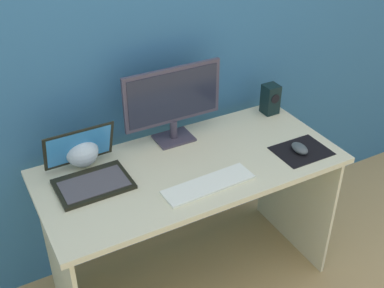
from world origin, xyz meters
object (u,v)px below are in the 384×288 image
speaker_right (270,99)px  monitor (173,101)px  laptop (88,171)px  keyboard_external (209,184)px  fishbowl (81,151)px  mouse (300,148)px

speaker_right → monitor: bearing=179.8°
laptop → keyboard_external: (0.43, -0.28, -0.04)m
monitor → fishbowl: 0.48m
speaker_right → laptop: size_ratio=0.51×
monitor → laptop: size_ratio=1.56×
monitor → keyboard_external: monitor is taller
speaker_right → keyboard_external: (-0.61, -0.40, -0.07)m
fishbowl → keyboard_external: fishbowl is taller
monitor → keyboard_external: 0.45m
laptop → keyboard_external: laptop is taller
fishbowl → laptop: bearing=-95.7°
fishbowl → mouse: fishbowl is taller
monitor → laptop: 0.51m
monitor → mouse: 0.63m
mouse → speaker_right: bearing=78.1°
monitor → speaker_right: monitor is taller
speaker_right → keyboard_external: 0.73m
speaker_right → mouse: 0.40m
monitor → speaker_right: (0.57, -0.00, -0.13)m
mouse → monitor: bearing=144.2°
speaker_right → fishbowl: speaker_right is taller
laptop → keyboard_external: bearing=-33.1°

